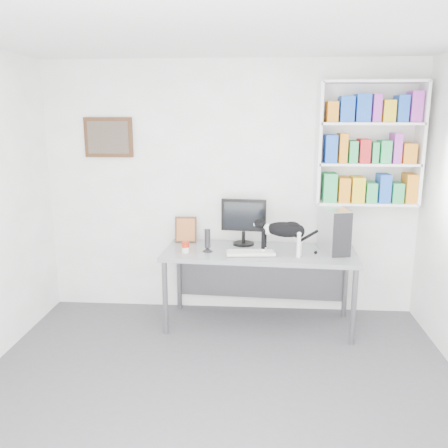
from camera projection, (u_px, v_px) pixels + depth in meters
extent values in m
cube|color=#4E4D52|center=(215.00, 414.00, 3.46)|extent=(4.00, 4.00, 0.01)
cube|color=silver|center=(213.00, 20.00, 2.85)|extent=(4.00, 4.00, 0.01)
cube|color=white|center=(230.00, 189.00, 5.10)|extent=(4.00, 0.01, 2.70)
cube|color=white|center=(143.00, 430.00, 1.21)|extent=(4.00, 0.01, 2.70)
cube|color=silver|center=(369.00, 144.00, 4.75)|extent=(1.03, 0.28, 1.24)
cube|color=#482D17|center=(109.00, 137.00, 5.04)|extent=(0.52, 0.04, 0.42)
cube|color=gray|center=(259.00, 288.00, 4.85)|extent=(1.96, 0.85, 0.80)
cube|color=black|center=(244.00, 222.00, 4.94)|extent=(0.49, 0.27, 0.50)
cube|color=beige|center=(251.00, 253.00, 4.64)|extent=(0.49, 0.22, 0.04)
cube|color=silver|center=(334.00, 230.00, 4.69)|extent=(0.28, 0.47, 0.44)
cylinder|color=black|center=(207.00, 240.00, 4.72)|extent=(0.12, 0.12, 0.24)
cube|color=#482D17|center=(186.00, 229.00, 5.07)|extent=(0.23, 0.10, 0.29)
cylinder|color=#B7240F|center=(185.00, 247.00, 4.69)|extent=(0.09, 0.09, 0.11)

